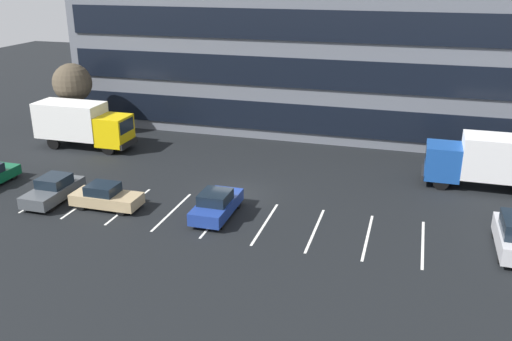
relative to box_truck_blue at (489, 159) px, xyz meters
name	(u,v)px	position (x,y,z in m)	size (l,w,h in m)	color
ground_plane	(237,194)	(-14.89, -5.37, -1.95)	(120.00, 120.00, 0.00)	black
lot_markings	(217,217)	(-14.89, -8.97, -1.94)	(22.54, 5.40, 0.01)	silver
box_truck_blue	(489,159)	(0.00, 0.00, 0.00)	(7.46, 2.47, 3.46)	#194799
box_truck_yellow	(82,123)	(-29.33, 0.18, 0.03)	(7.59, 2.51, 3.52)	yellow
sedan_charcoal	(54,190)	(-25.18, -9.51, -1.23)	(1.77, 4.23, 1.51)	#474C51
sedan_navy	(216,204)	(-14.97, -8.83, -1.22)	(1.81, 4.33, 1.55)	navy
sedan_tan	(106,197)	(-21.61, -9.54, -1.26)	(4.07, 1.70, 1.46)	tan
bare_tree	(72,83)	(-31.89, 3.18, 2.41)	(3.18, 3.18, 5.96)	#473323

